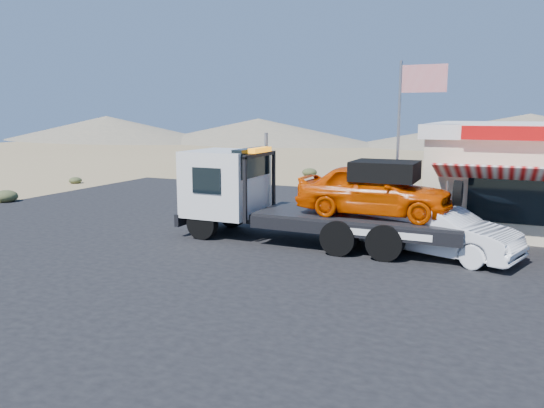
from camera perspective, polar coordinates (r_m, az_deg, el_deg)
The scene contains 7 objects.
ground at distance 16.65m, azimuth -6.37°, elevation -5.28°, with size 120.00×120.00×0.00m, color #967E55.
asphalt_lot at distance 18.43m, azimuth 3.80°, elevation -3.72°, with size 32.00×24.00×0.02m, color black.
tow_truck at distance 17.57m, azimuth 4.01°, elevation 1.16°, with size 9.34×2.77×3.12m.
white_sedan at distance 16.79m, azimuth 17.43°, elevation -2.71°, with size 1.67×4.78×1.57m, color white.
flagpole at distance 18.60m, azimuth 14.17°, elevation 7.82°, with size 1.55×0.10×6.00m.
desert_scrub at distance 29.85m, azimuth -20.81°, elevation 1.41°, with size 26.79×34.73×0.66m.
distant_hills at distance 71.29m, azimuth 9.78°, elevation 7.71°, with size 126.00×48.00×4.20m.
Camera 1 is at (8.26, -13.79, 4.31)m, focal length 35.00 mm.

